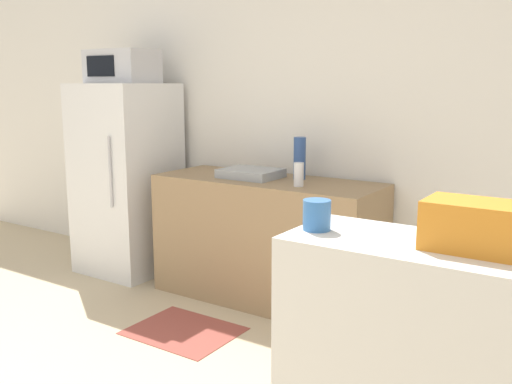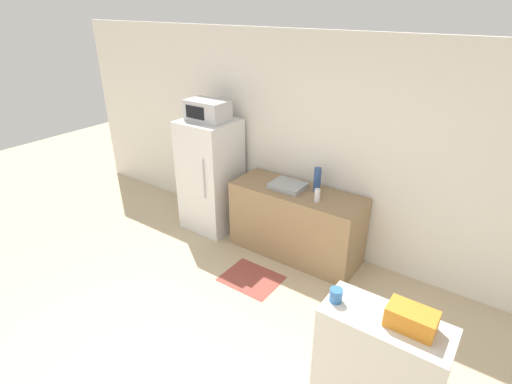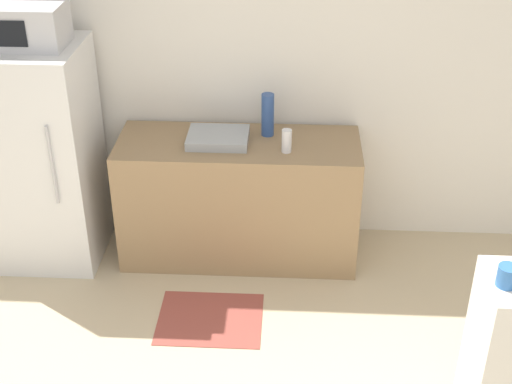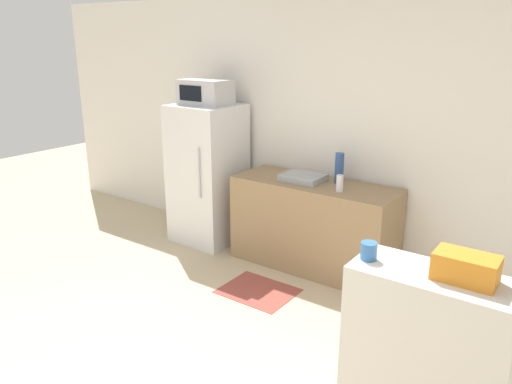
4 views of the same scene
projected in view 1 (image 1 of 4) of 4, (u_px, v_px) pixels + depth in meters
wall_back at (296, 113)px, 4.10m from camera, size 8.00×0.06×2.60m
refrigerator at (127, 179)px, 4.58m from camera, size 0.68×0.68×1.51m
microwave at (122, 67)px, 4.41m from camera, size 0.53×0.34×0.26m
counter at (267, 240)px, 3.98m from camera, size 1.59×0.60×0.86m
sink_basin at (251, 173)px, 3.96m from camera, size 0.39×0.32×0.06m
bottle_tall at (300, 158)px, 3.87m from camera, size 0.08×0.08×0.29m
bottle_short at (299, 174)px, 3.62m from camera, size 0.06×0.06×0.15m
basket at (480, 227)px, 1.55m from camera, size 0.29×0.18×0.14m
jar at (317, 215)px, 1.78m from camera, size 0.09×0.09×0.10m
kitchen_rug at (184, 331)px, 3.52m from camera, size 0.65×0.52×0.01m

